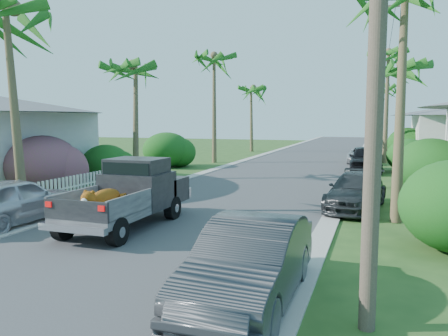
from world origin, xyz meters
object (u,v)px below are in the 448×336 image
at_px(parked_car_rf, 366,159).
at_px(palm_l_b, 134,66).
at_px(utility_pole_b, 378,91).
at_px(parked_car_rd, 362,155).
at_px(palm_r_d, 388,86).
at_px(parked_car_ln, 15,201).
at_px(palm_l_d, 252,88).
at_px(utility_pole_a, 378,28).
at_px(parked_car_rn, 250,263).
at_px(palm_l_c, 214,56).
at_px(parked_car_rm, 356,192).
at_px(palm_r_b, 400,66).
at_px(palm_r_c, 389,53).
at_px(pickup_truck, 133,192).
at_px(utility_pole_c, 378,103).
at_px(palm_l_a, 9,10).
at_px(utility_pole_d, 378,107).

height_order(parked_car_rf, palm_l_b, palm_l_b).
bearing_deg(utility_pole_b, parked_car_rd, 94.70).
bearing_deg(palm_r_d, parked_car_ln, -106.64).
relative_size(palm_l_d, utility_pole_a, 0.86).
bearing_deg(parked_car_rn, palm_r_d, 85.91).
bearing_deg(palm_r_d, parked_car_rf, -94.21).
relative_size(parked_car_rn, palm_l_c, 0.49).
height_order(parked_car_rn, parked_car_rm, parked_car_rn).
relative_size(palm_l_c, palm_r_b, 1.28).
xyz_separation_m(palm_r_c, utility_pole_b, (-0.60, -13.00, -3.51)).
distance_m(pickup_truck, utility_pole_c, 26.42).
bearing_deg(parked_car_ln, pickup_truck, -157.15).
bearing_deg(utility_pole_c, pickup_truck, -105.68).
bearing_deg(palm_l_c, parked_car_rn, -67.92).
relative_size(parked_car_ln, utility_pole_a, 0.48).
distance_m(parked_car_rd, palm_l_d, 15.32).
relative_size(parked_car_rm, palm_l_d, 0.58).
height_order(palm_l_a, palm_r_c, palm_r_c).
bearing_deg(parked_car_rn, palm_l_a, 154.44).
height_order(parked_car_rf, parked_car_rd, parked_car_rf).
bearing_deg(palm_r_c, pickup_truck, -108.30).
bearing_deg(palm_l_b, palm_l_d, 89.22).
height_order(parked_car_rn, utility_pole_a, utility_pole_a).
xyz_separation_m(parked_car_rm, utility_pole_d, (0.60, 35.48, 3.95)).
bearing_deg(utility_pole_b, palm_l_d, 119.95).
bearing_deg(utility_pole_b, palm_r_d, 88.09).
xyz_separation_m(pickup_truck, parked_car_rf, (6.48, 16.81, -0.21)).
height_order(parked_car_rf, utility_pole_b, utility_pole_b).
relative_size(parked_car_rn, palm_r_c, 0.48).
relative_size(parked_car_rm, palm_r_b, 0.62).
bearing_deg(utility_pole_a, pickup_truck, 145.87).
bearing_deg(palm_l_c, palm_r_d, 55.22).
bearing_deg(palm_r_b, palm_l_c, 150.95).
bearing_deg(palm_l_b, palm_r_c, 47.12).
relative_size(palm_r_b, palm_r_c, 0.77).
bearing_deg(palm_r_d, parked_car_rm, -92.64).
bearing_deg(parked_car_rm, parked_car_rn, -93.19).
bearing_deg(parked_car_ln, palm_r_c, -110.71).
xyz_separation_m(palm_r_c, utility_pole_a, (-0.60, -28.00, -3.51)).
xyz_separation_m(parked_car_rm, palm_l_a, (-11.20, -4.52, 6.28)).
bearing_deg(utility_pole_d, parked_car_rd, -93.23).
distance_m(palm_r_c, utility_pole_c, 4.08).
xyz_separation_m(parked_car_rf, palm_l_d, (-11.50, 14.40, 5.64)).
bearing_deg(palm_l_c, palm_r_c, 18.15).
relative_size(palm_l_c, utility_pole_b, 1.02).
bearing_deg(palm_r_b, utility_pole_b, -116.57).
xyz_separation_m(parked_car_rd, palm_l_c, (-10.60, -3.21, 7.31)).
distance_m(parked_car_rf, parked_car_rd, 5.62).
height_order(palm_l_c, palm_r_d, palm_l_c).
height_order(parked_car_rd, palm_r_c, palm_r_c).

